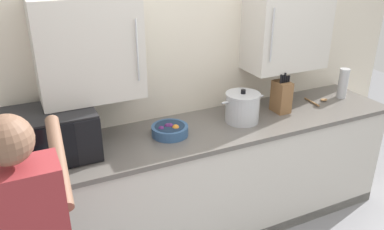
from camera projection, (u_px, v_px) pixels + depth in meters
name	position (u px, v px, depth m)	size (l,w,h in m)	color
back_wall_tiled	(189.00, 65.00, 3.01)	(4.07, 0.44, 2.50)	beige
counter_unit	(207.00, 181.00, 3.08)	(3.12, 0.66, 0.93)	beige
microwave_oven	(47.00, 136.00, 2.43)	(0.54, 0.42, 0.31)	black
wooden_spoon	(318.00, 101.00, 3.36)	(0.17, 0.19, 0.02)	#A37547
stock_pot	(242.00, 107.00, 2.96)	(0.36, 0.26, 0.26)	#B7BABF
fruit_bowl	(170.00, 130.00, 2.77)	(0.26, 0.26, 0.09)	#335684
knife_block	(281.00, 96.00, 3.12)	(0.11, 0.15, 0.33)	brown
thermos_flask	(343.00, 83.00, 3.40)	(0.09, 0.09, 0.26)	#B7BABF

